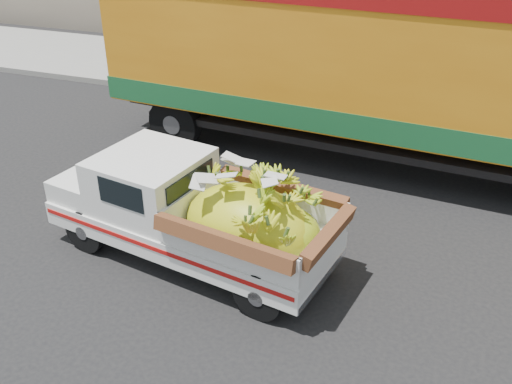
% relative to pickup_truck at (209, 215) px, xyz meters
% --- Properties ---
extents(ground, '(100.00, 100.00, 0.00)m').
position_rel_pickup_truck_xyz_m(ground, '(0.18, -0.23, -0.81)').
color(ground, black).
rests_on(ground, ground).
extents(curb, '(60.00, 0.25, 0.15)m').
position_rel_pickup_truck_xyz_m(curb, '(0.18, 6.64, -0.74)').
color(curb, gray).
rests_on(curb, ground).
extents(sidewalk, '(60.00, 4.00, 0.14)m').
position_rel_pickup_truck_xyz_m(sidewalk, '(0.18, 8.74, -0.74)').
color(sidewalk, gray).
rests_on(sidewalk, ground).
extents(pickup_truck, '(4.51, 2.30, 1.51)m').
position_rel_pickup_truck_xyz_m(pickup_truck, '(0.00, 0.00, 0.00)').
color(pickup_truck, black).
rests_on(pickup_truck, ground).
extents(semi_trailer, '(12.04, 3.42, 3.80)m').
position_rel_pickup_truck_xyz_m(semi_trailer, '(2.23, 4.19, 1.31)').
color(semi_trailer, black).
rests_on(semi_trailer, ground).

